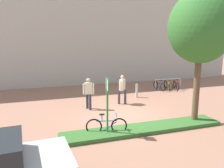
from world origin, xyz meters
name	(u,v)px	position (x,y,z in m)	size (l,w,h in m)	color
ground_plane	(123,115)	(0.00, 0.00, 0.00)	(60.00, 60.00, 0.00)	#936651
building_facade	(85,24)	(0.00, 8.87, 5.00)	(28.00, 1.20, 10.00)	#B2ADA3
planter_strip	(144,129)	(0.11, -2.12, 0.08)	(7.00, 1.10, 0.16)	#336028
tree_sidewalk	(201,28)	(2.75, -1.98, 4.26)	(2.81, 2.81, 5.84)	brown
parking_sign_post	(107,98)	(-1.50, -2.12, 1.54)	(0.08, 0.36, 2.36)	#2D7238
bike_at_sign	(107,126)	(-1.48, -1.95, 0.35)	(1.65, 0.53, 0.86)	black
bike_rack_cluster	(168,85)	(5.34, 4.49, 0.35)	(2.10, 1.67, 0.83)	#99999E
bollard_steel	(137,91)	(2.14, 3.10, 0.45)	(0.16, 0.16, 0.90)	#ADADB2
person_casual_tan	(122,88)	(0.68, 1.95, 0.98)	(0.50, 0.47, 1.72)	#383342
person_shirt_blue	(89,92)	(-1.42, 1.57, 0.98)	(0.59, 0.48, 1.72)	#2D2D38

